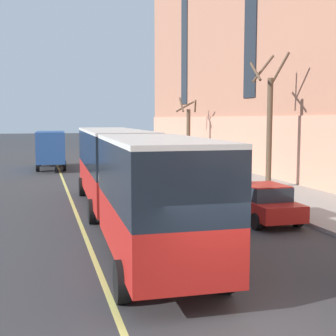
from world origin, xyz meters
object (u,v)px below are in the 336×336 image
parked_car_red_0 (262,203)px  street_tree_far_uptown (269,123)px  street_tree_far_downtown (188,131)px  parked_car_white_3 (162,165)px  box_truck (51,148)px  parked_car_green_6 (190,174)px  city_bus (124,172)px

parked_car_red_0 → street_tree_far_uptown: street_tree_far_uptown is taller
street_tree_far_downtown → street_tree_far_uptown: bearing=-90.0°
parked_car_white_3 → box_truck: box_truck is taller
street_tree_far_uptown → street_tree_far_downtown: 15.49m
box_truck → street_tree_far_uptown: 19.25m
parked_car_white_3 → street_tree_far_uptown: size_ratio=0.57×
street_tree_far_uptown → parked_car_green_6: bearing=151.0°
parked_car_green_6 → box_truck: 14.91m
parked_car_white_3 → box_truck: (-7.88, 6.31, 1.00)m
city_bus → parked_car_red_0: (5.57, -0.84, -1.36)m
city_bus → street_tree_far_uptown: street_tree_far_uptown is taller
parked_car_red_0 → street_tree_far_downtown: 23.75m
city_bus → parked_car_white_3: bearing=70.1°
parked_car_white_3 → street_tree_far_downtown: (4.26, 6.99, 2.32)m
parked_car_red_0 → street_tree_far_downtown: size_ratio=0.73×
city_bus → box_truck: 21.85m
parked_car_red_0 → street_tree_far_uptown: size_ratio=0.56×
parked_car_white_3 → street_tree_far_uptown: bearing=-63.4°
city_bus → street_tree_far_downtown: street_tree_far_downtown is taller
city_bus → box_truck: (-2.29, 21.72, -0.36)m
parked_car_green_6 → street_tree_far_uptown: bearing=-29.0°
parked_car_red_0 → street_tree_far_uptown: (4.27, 7.78, 3.20)m
box_truck → parked_car_white_3: bearing=-38.7°
parked_car_red_0 → street_tree_far_downtown: bearing=79.6°
parked_car_red_0 → parked_car_green_6: bearing=89.0°
box_truck → street_tree_far_uptown: street_tree_far_uptown is taller
city_bus → box_truck: bearing=96.0°
parked_car_green_6 → street_tree_far_uptown: size_ratio=0.55×
parked_car_green_6 → box_truck: box_truck is taller
parked_car_red_0 → parked_car_green_6: same height
box_truck → parked_car_red_0: bearing=-70.8°
street_tree_far_uptown → city_bus: bearing=-144.8°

